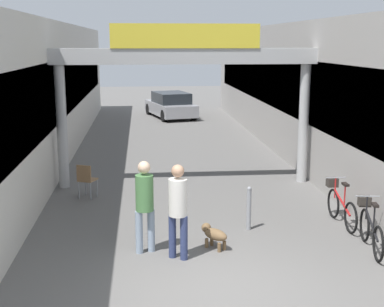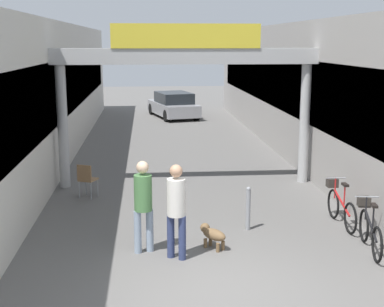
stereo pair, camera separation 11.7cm
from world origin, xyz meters
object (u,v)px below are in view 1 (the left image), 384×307
Objects in this scene: bollard_post_metal at (249,208)px; cafe_chair_wood_nearer at (86,178)px; bicycle_red_second at (340,204)px; pedestrian_with_dog at (178,205)px; dog_on_leash at (214,234)px; parked_car_silver at (171,105)px; pedestrian_companion at (145,200)px; bicycle_black_nearest at (370,227)px.

bollard_post_metal is 1.07× the size of cafe_chair_wood_nearer.
bicycle_red_second reaches higher than cafe_chair_wood_nearer.
pedestrian_with_dog reaches higher than dog_on_leash.
dog_on_leash is at bearing -90.59° from parked_car_silver.
pedestrian_companion is at bearing -94.71° from parked_car_silver.
bicycle_black_nearest is at bearing -88.39° from bicycle_red_second.
dog_on_leash is 4.61m from cafe_chair_wood_nearer.
bicycle_red_second is at bearing 21.51° from dog_on_leash.
parked_car_silver is (0.19, 18.31, 0.36)m from dog_on_leash.
bicycle_red_second is at bearing 5.37° from bollard_post_metal.
dog_on_leash is at bearing 174.13° from bicycle_black_nearest.
pedestrian_companion is 4.38m from bicycle_black_nearest.
parked_car_silver reaches higher than bicycle_black_nearest.
bollard_post_metal is at bearing 25.41° from pedestrian_companion.
pedestrian_with_dog is 0.70m from pedestrian_companion.
dog_on_leash is 0.14× the size of parked_car_silver.
pedestrian_companion is at bearing 148.91° from pedestrian_with_dog.
bollard_post_metal is at bearing -87.70° from parked_car_silver.
pedestrian_with_dog reaches higher than bicycle_black_nearest.
parked_car_silver reaches higher than bicycle_red_second.
bollard_post_metal reaches higher than cafe_chair_wood_nearer.
pedestrian_with_dog reaches higher than pedestrian_companion.
pedestrian_companion is at bearing -163.81° from bicycle_red_second.
bicycle_red_second is (2.97, 1.17, 0.15)m from dog_on_leash.
dog_on_leash is at bearing 3.35° from pedestrian_companion.
pedestrian_with_dog is 1.06× the size of bicycle_red_second.
bicycle_black_nearest and bicycle_red_second have the same top height.
bicycle_red_second is 2.09m from bollard_post_metal.
bollard_post_metal is 4.55m from cafe_chair_wood_nearer.
pedestrian_with_dog is at bearing -31.09° from pedestrian_companion.
bicycle_black_nearest is 18.84m from parked_car_silver.
pedestrian_with_dog is 4.07m from bicycle_red_second.
bicycle_black_nearest is 1.88× the size of cafe_chair_wood_nearer.
cafe_chair_wood_nearer is at bearing 156.65° from bicycle_red_second.
parked_car_silver is (0.91, 18.76, -0.39)m from pedestrian_with_dog.
dog_on_leash is at bearing 31.38° from pedestrian_with_dog.
parked_car_silver reaches higher than dog_on_leash.
pedestrian_companion is (-0.60, 0.36, -0.00)m from pedestrian_with_dog.
pedestrian_companion reaches higher than bicycle_red_second.
pedestrian_with_dog is 1.07× the size of bicycle_black_nearest.
pedestrian_companion is at bearing -176.65° from dog_on_leash.
bollard_post_metal is at bearing -174.63° from bicycle_red_second.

